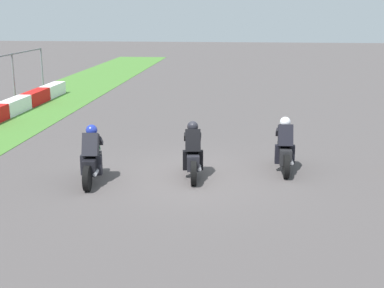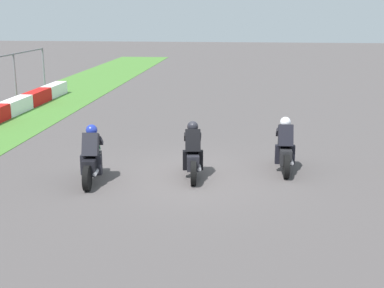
# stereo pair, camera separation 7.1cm
# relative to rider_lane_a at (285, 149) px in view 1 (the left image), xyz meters

# --- Properties ---
(ground_plane) EXTENTS (120.00, 120.00, 0.00)m
(ground_plane) POSITION_rel_rider_lane_a_xyz_m (-0.86, 2.58, -0.62)
(ground_plane) COLOR #4D4747
(rider_lane_a) EXTENTS (2.04, 0.54, 1.51)m
(rider_lane_a) POSITION_rel_rider_lane_a_xyz_m (0.00, 0.00, 0.00)
(rider_lane_a) COLOR black
(rider_lane_a) RESTS_ON ground_plane
(rider_lane_b) EXTENTS (2.04, 0.58, 1.51)m
(rider_lane_b) POSITION_rel_rider_lane_a_xyz_m (-0.84, 2.48, 0.00)
(rider_lane_b) COLOR black
(rider_lane_b) RESTS_ON ground_plane
(rider_lane_c) EXTENTS (2.04, 0.56, 1.51)m
(rider_lane_c) POSITION_rel_rider_lane_a_xyz_m (-1.54, 5.05, 0.00)
(rider_lane_c) COLOR black
(rider_lane_c) RESTS_ON ground_plane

